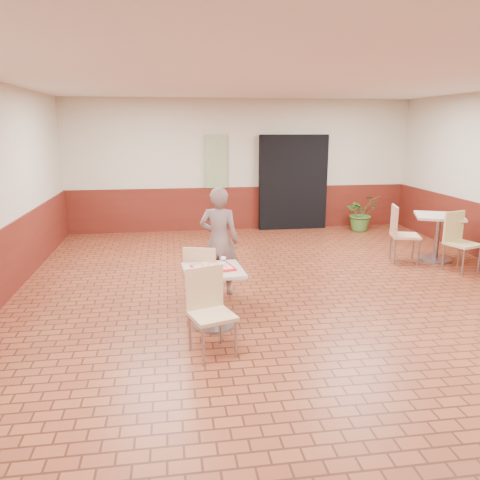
{
  "coord_description": "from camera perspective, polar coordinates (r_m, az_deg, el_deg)",
  "views": [
    {
      "loc": [
        -1.66,
        -5.79,
        2.38
      ],
      "look_at": [
        -0.79,
        0.01,
        0.95
      ],
      "focal_mm": 35.0,
      "sensor_mm": 36.0,
      "label": 1
    }
  ],
  "objects": [
    {
      "name": "customer",
      "position": [
        6.7,
        -2.56,
        -0.13
      ],
      "size": [
        0.66,
        0.54,
        1.56
      ],
      "primitive_type": "imported",
      "rotation": [
        0.0,
        0.0,
        2.81
      ],
      "color": "#6D5754",
      "rests_on": "ground"
    },
    {
      "name": "wainscot_band",
      "position": [
        6.31,
        7.12,
        -3.73
      ],
      "size": [
        8.0,
        10.0,
        1.0
      ],
      "color": "#551810",
      "rests_on": "ground"
    },
    {
      "name": "chair_main_back",
      "position": [
        6.08,
        -4.69,
        -4.32
      ],
      "size": [
        0.52,
        0.52,
        0.9
      ],
      "rotation": [
        0.0,
        0.0,
        2.85
      ],
      "color": "tan",
      "rests_on": "ground"
    },
    {
      "name": "chair_second_left",
      "position": [
        8.81,
        18.99,
        1.06
      ],
      "size": [
        0.58,
        0.58,
        1.02
      ],
      "rotation": [
        0.0,
        0.0,
        1.3
      ],
      "color": "#D9A682",
      "rests_on": "ground"
    },
    {
      "name": "potted_plant",
      "position": [
        11.27,
        14.53,
        3.23
      ],
      "size": [
        0.9,
        0.83,
        0.84
      ],
      "primitive_type": "imported",
      "rotation": [
        0.0,
        0.0,
        0.25
      ],
      "color": "#41702C",
      "rests_on": "ground"
    },
    {
      "name": "room_shell",
      "position": [
        6.09,
        7.4,
        5.28
      ],
      "size": [
        8.01,
        10.01,
        3.01
      ],
      "color": "brown",
      "rests_on": "ground"
    },
    {
      "name": "serving_tray",
      "position": [
        5.57,
        -3.32,
        -3.4
      ],
      "size": [
        0.47,
        0.36,
        0.03
      ],
      "rotation": [
        0.0,
        0.0,
        0.23
      ],
      "color": "red",
      "rests_on": "main_table"
    },
    {
      "name": "long_john_donut",
      "position": [
        5.51,
        -2.73,
        -3.18
      ],
      "size": [
        0.15,
        0.08,
        0.04
      ],
      "rotation": [
        0.0,
        0.0,
        0.09
      ],
      "color": "gold",
      "rests_on": "serving_tray"
    },
    {
      "name": "corridor_doorway",
      "position": [
        11.12,
        6.47,
        6.99
      ],
      "size": [
        1.6,
        0.22,
        2.2
      ],
      "primitive_type": "cube",
      "color": "black",
      "rests_on": "ground"
    },
    {
      "name": "main_table",
      "position": [
        5.65,
        -3.28,
        -5.86
      ],
      "size": [
        0.69,
        0.69,
        0.73
      ],
      "rotation": [
        0.0,
        0.0,
        0.06
      ],
      "color": "#B7AC94",
      "rests_on": "ground"
    },
    {
      "name": "paper_cup",
      "position": [
        5.67,
        -2.04,
        -2.47
      ],
      "size": [
        0.06,
        0.06,
        0.08
      ],
      "rotation": [
        0.0,
        0.0,
        0.11
      ],
      "color": "white",
      "rests_on": "serving_tray"
    },
    {
      "name": "ring_donut",
      "position": [
        5.61,
        -4.24,
        -2.98
      ],
      "size": [
        0.11,
        0.11,
        0.03
      ],
      "primitive_type": "torus",
      "rotation": [
        0.0,
        0.0,
        -0.23
      ],
      "color": "#E8B754",
      "rests_on": "serving_tray"
    },
    {
      "name": "chair_second_front",
      "position": [
        8.66,
        25.12,
        0.2
      ],
      "size": [
        0.58,
        0.58,
        0.99
      ],
      "rotation": [
        0.0,
        0.0,
        0.32
      ],
      "color": "#DAC882",
      "rests_on": "ground"
    },
    {
      "name": "second_table",
      "position": [
        9.15,
        22.97,
        1.14
      ],
      "size": [
        0.79,
        0.79,
        0.84
      ],
      "rotation": [
        0.0,
        0.0,
        -0.4
      ],
      "color": "beige",
      "rests_on": "ground"
    },
    {
      "name": "chair_main_front",
      "position": [
        5.02,
        -3.81,
        -8.07
      ],
      "size": [
        0.55,
        0.55,
        0.93
      ],
      "rotation": [
        0.0,
        0.0,
        0.33
      ],
      "color": "tan",
      "rests_on": "ground"
    },
    {
      "name": "promo_poster",
      "position": [
        10.81,
        -2.93,
        9.53
      ],
      "size": [
        0.5,
        0.03,
        1.2
      ],
      "primitive_type": "cube",
      "color": "gray",
      "rests_on": "wainscot_band"
    }
  ]
}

